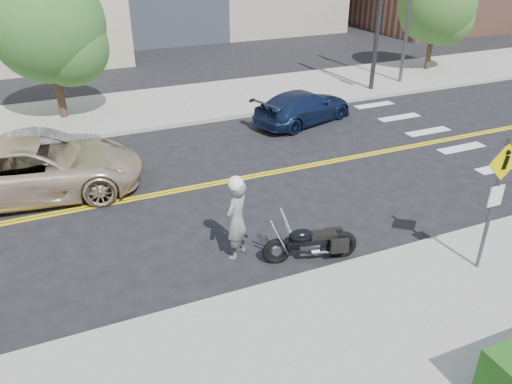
{
  "coord_description": "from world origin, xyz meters",
  "views": [
    {
      "loc": [
        -3.71,
        -12.51,
        6.66
      ],
      "look_at": [
        0.36,
        -3.05,
        1.2
      ],
      "focal_mm": 35.0,
      "sensor_mm": 36.0,
      "label": 1
    }
  ],
  "objects": [
    {
      "name": "suv",
      "position": [
        -4.38,
        1.31,
        0.8
      ],
      "size": [
        6.04,
        3.32,
        1.6
      ],
      "primitive_type": "imported",
      "rotation": [
        0.0,
        0.0,
        1.45
      ],
      "color": "beige",
      "rests_on": "ground"
    },
    {
      "name": "parked_car_silver",
      "position": [
        -4.13,
        2.99,
        0.61
      ],
      "size": [
        3.73,
        1.46,
        1.21
      ],
      "primitive_type": "imported",
      "rotation": [
        0.0,
        0.0,
        1.52
      ],
      "color": "#A0A3A7",
      "rests_on": "ground"
    },
    {
      "name": "sidewalk_near",
      "position": [
        0.0,
        -7.5,
        0.07
      ],
      "size": [
        60.0,
        5.0,
        0.15
      ],
      "primitive_type": "cube",
      "color": "#9E9B91",
      "rests_on": "ground_plane"
    },
    {
      "name": "motorcyclist",
      "position": [
        -0.37,
        -3.67,
        1.01
      ],
      "size": [
        0.83,
        0.78,
        2.03
      ],
      "rotation": [
        0.0,
        0.0,
        3.78
      ],
      "color": "silver",
      "rests_on": "ground"
    },
    {
      "name": "tree_far_b",
      "position": [
        14.8,
        7.91,
        3.34
      ],
      "size": [
        3.79,
        3.79,
        5.24
      ],
      "rotation": [
        0.0,
        0.0,
        -0.3
      ],
      "color": "#382619",
      "rests_on": "ground"
    },
    {
      "name": "tree_far_a",
      "position": [
        -3.24,
        7.54,
        3.58
      ],
      "size": [
        4.14,
        4.14,
        5.65
      ],
      "rotation": [
        0.0,
        0.0,
        -0.21
      ],
      "color": "#382619",
      "rests_on": "ground"
    },
    {
      "name": "ground_plane",
      "position": [
        0.0,
        0.0,
        0.0
      ],
      "size": [
        120.0,
        120.0,
        0.0
      ],
      "primitive_type": "plane",
      "color": "black",
      "rests_on": "ground"
    },
    {
      "name": "pedestrian_sign",
      "position": [
        4.2,
        -6.31,
        1.96
      ],
      "size": [
        0.78,
        0.08,
        3.0
      ],
      "color": "#4C4C51",
      "rests_on": "sidewalk_near"
    },
    {
      "name": "motorcycle",
      "position": [
        1.1,
        -4.43,
        0.64
      ],
      "size": [
        2.19,
        1.12,
        1.28
      ],
      "primitive_type": null,
      "rotation": [
        0.0,
        0.0,
        -0.24
      ],
      "color": "black",
      "rests_on": "ground"
    },
    {
      "name": "sidewalk_far",
      "position": [
        0.0,
        7.5,
        0.07
      ],
      "size": [
        60.0,
        5.0,
        0.15
      ],
      "primitive_type": "cube",
      "color": "#9E9B91",
      "rests_on": "ground_plane"
    },
    {
      "name": "parked_car_blue",
      "position": [
        5.21,
        3.63,
        0.62
      ],
      "size": [
        4.56,
        2.93,
        1.23
      ],
      "primitive_type": "imported",
      "rotation": [
        0.0,
        0.0,
        1.88
      ],
      "color": "#172547",
      "rests_on": "ground"
    }
  ]
}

